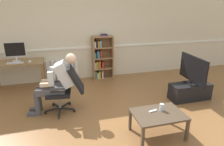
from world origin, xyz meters
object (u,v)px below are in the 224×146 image
Objects in this scene: bookshelf at (101,58)px; drinking_glass at (162,107)px; office_chair at (66,87)px; keyboard at (15,63)px; radiator at (63,71)px; tv_screen at (193,70)px; imac_monitor at (15,50)px; computer_desk at (18,66)px; person_seated at (57,82)px; coffee_table at (158,116)px; spare_remote at (153,111)px; tv_stand at (190,91)px; computer_mouse at (30,61)px.

bookshelf reaches higher than drinking_glass.
keyboard is at bearing -131.32° from office_chair.
radiator is 3.45m from tv_screen.
computer_desk is at bearing -76.92° from imac_monitor.
person_seated is (0.91, -1.38, 0.01)m from computer_desk.
bookshelf reaches higher than office_chair.
imac_monitor is 3.75m from coffee_table.
drinking_glass is (0.09, 0.07, 0.11)m from coffee_table.
spare_remote is at bearing 126.20° from coffee_table.
spare_remote is at bearing -146.43° from tv_stand.
tv_screen is at bearing -22.85° from computer_mouse.
bookshelf is 1.16m from radiator.
tv_stand is at bearing -20.84° from keyboard.
spare_remote is (-0.06, 0.08, 0.06)m from coffee_table.
office_chair reaches higher than drinking_glass.
computer_mouse is 3.35m from drinking_glass.
tv_screen is at bearing -48.86° from bookshelf.
imac_monitor is 0.51× the size of tv_screen.
bookshelf is 1.40× the size of tv_stand.
radiator is at bearing 144.13° from tv_stand.
office_chair is at bearing 141.76° from drinking_glass.
coffee_table is (2.50, -2.50, -0.40)m from keyboard.
bookshelf is 2.10m from person_seated.
bookshelf reaches higher than person_seated.
drinking_glass is at bearing -143.23° from tv_stand.
person_seated is 2.95m from tv_screen.
tv_stand is 0.97× the size of tv_screen.
person_seated is at bearing 40.66° from spare_remote.
coffee_table is at bearing -143.18° from tv_stand.
spare_remote is at bearing 56.08° from office_chair.
bookshelf reaches higher than tv_screen.
computer_mouse is 3.25m from spare_remote.
imac_monitor is 2.25m from bookshelf.
bookshelf reaches higher than keyboard.
imac_monitor is 0.46m from computer_mouse.
coffee_table is (1.39, -1.24, -0.16)m from office_chair.
computer_mouse is 0.11× the size of tv_stand.
tv_screen is at bearing -20.83° from keyboard.
spare_remote is at bearing -47.21° from imac_monitor.
tv_screen is (3.54, -1.49, -0.05)m from computer_mouse.
tv_screen is (2.77, -2.00, 0.41)m from radiator.
computer_mouse is at bearing -147.13° from person_seated.
radiator is 1.80m from office_chair.
tv_stand is 1.13× the size of coffee_table.
tv_screen reaches higher than drinking_glass.
drinking_glass is (2.59, -2.64, -0.56)m from imac_monitor.
bookshelf reaches higher than coffee_table.
computer_mouse reaches higher than spare_remote.
tv_stand is 1.62m from drinking_glass.
tv_stand is at bearing -22.74° from computer_desk.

